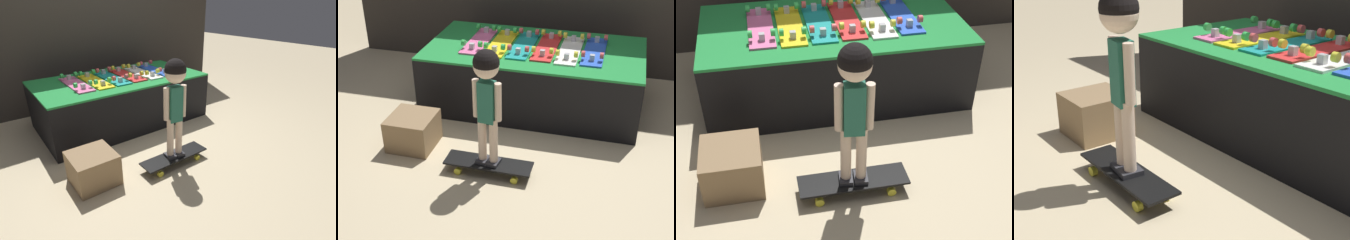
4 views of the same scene
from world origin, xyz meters
TOP-DOWN VIEW (x-y plane):
  - ground_plane at (0.00, 0.00)m, footprint 16.00×16.00m
  - display_rack at (0.00, 0.66)m, footprint 1.92×1.02m
  - skateboard_pink_on_rack at (-0.52, 0.67)m, footprint 0.18×0.66m
  - skateboard_yellow_on_rack at (-0.31, 0.66)m, footprint 0.18×0.66m
  - skateboard_teal_on_rack at (-0.10, 0.67)m, footprint 0.18×0.66m
  - skateboard_red_on_rack at (0.10, 0.68)m, footprint 0.18×0.66m
  - skateboard_white_on_rack at (0.31, 0.66)m, footprint 0.18×0.66m
  - skateboard_on_floor at (-0.09, -0.50)m, footprint 0.65×0.19m
  - child at (-0.09, -0.50)m, footprint 0.21×0.18m
  - storage_box at (-0.79, -0.29)m, footprint 0.35×0.36m

SIDE VIEW (x-z plane):
  - ground_plane at x=0.00m, z-range 0.00..0.00m
  - skateboard_on_floor at x=-0.09m, z-range 0.03..0.12m
  - storage_box at x=-0.79m, z-range 0.00..0.27m
  - display_rack at x=0.00m, z-range 0.00..0.56m
  - skateboard_pink_on_rack at x=-0.52m, z-range 0.53..0.62m
  - skateboard_yellow_on_rack at x=-0.31m, z-range 0.53..0.62m
  - skateboard_teal_on_rack at x=-0.10m, z-range 0.53..0.62m
  - skateboard_red_on_rack at x=0.10m, z-range 0.53..0.62m
  - skateboard_white_on_rack at x=0.31m, z-range 0.53..0.62m
  - child at x=-0.09m, z-range 0.27..1.16m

